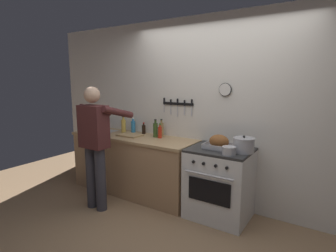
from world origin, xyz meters
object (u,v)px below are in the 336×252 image
object	(u,v)px
bottle_dish_soap	(133,126)
bottle_soy_sauce	(144,129)
bottle_cooking_oil	(124,126)
bottle_hot_sauce	(160,132)
stock_pot	(244,145)
cutting_board	(130,135)
roasting_pan	(219,143)
saucepan	(229,151)
bottle_olive_oil	(155,130)
stove	(219,183)
person_cook	(95,140)
bottle_vinegar	(161,129)

from	to	relation	value
bottle_dish_soap	bottle_soy_sauce	world-z (taller)	bottle_dish_soap
bottle_cooking_oil	bottle_hot_sauce	distance (m)	0.72
stock_pot	cutting_board	size ratio (longest dim) A/B	0.69
roasting_pan	cutting_board	bearing A→B (deg)	-179.84
stock_pot	saucepan	distance (m)	0.24
bottle_soy_sauce	bottle_hot_sauce	size ratio (longest dim) A/B	0.84
cutting_board	bottle_dish_soap	distance (m)	0.29
stock_pot	bottle_hot_sauce	xyz separation A→B (m)	(-1.27, 0.10, 0.00)
roasting_pan	bottle_soy_sauce	bearing A→B (deg)	169.92
bottle_olive_oil	bottle_hot_sauce	size ratio (longest dim) A/B	1.26
stove	bottle_hot_sauce	size ratio (longest dim) A/B	4.24
bottle_soy_sauce	stock_pot	bearing A→B (deg)	-7.44
bottle_dish_soap	bottle_cooking_oil	bearing A→B (deg)	-136.80
bottle_soy_sauce	bottle_olive_oil	world-z (taller)	bottle_olive_oil
bottle_cooking_oil	saucepan	bearing A→B (deg)	-9.55
roasting_pan	stock_pot	size ratio (longest dim) A/B	1.41
stock_pot	stove	bearing A→B (deg)	-178.83
person_cook	bottle_hot_sauce	bearing A→B (deg)	-43.30
person_cook	bottle_soy_sauce	bearing A→B (deg)	-17.16
bottle_dish_soap	bottle_vinegar	size ratio (longest dim) A/B	0.91
bottle_cooking_oil	bottle_hot_sauce	size ratio (longest dim) A/B	1.26
roasting_pan	stock_pot	world-z (taller)	stock_pot
person_cook	saucepan	world-z (taller)	person_cook
stove	roasting_pan	xyz separation A→B (m)	(-0.01, -0.02, 0.53)
saucepan	cutting_board	bearing A→B (deg)	173.81
person_cook	stock_pot	bearing A→B (deg)	-79.27
cutting_board	bottle_vinegar	bearing A→B (deg)	30.64
bottle_soy_sauce	bottle_cooking_oil	distance (m)	0.35
bottle_olive_oil	bottle_vinegar	size ratio (longest dim) A/B	1.03
bottle_dish_soap	bottle_olive_oil	xyz separation A→B (m)	(0.52, -0.10, 0.01)
roasting_pan	bottle_soy_sauce	distance (m)	1.39
bottle_olive_oil	saucepan	bearing A→B (deg)	-14.28
roasting_pan	bottle_cooking_oil	bearing A→B (deg)	175.41
person_cook	bottle_cooking_oil	bearing A→B (deg)	5.15
stove	bottle_dish_soap	bearing A→B (deg)	172.06
bottle_olive_oil	bottle_soy_sauce	bearing A→B (deg)	160.98
roasting_pan	bottle_hot_sauce	world-z (taller)	bottle_hot_sauce
bottle_dish_soap	bottle_hot_sauce	distance (m)	0.62
person_cook	bottle_olive_oil	size ratio (longest dim) A/B	6.20
roasting_pan	bottle_hot_sauce	distance (m)	0.98
bottle_olive_oil	bottle_vinegar	distance (m)	0.11
stock_pot	bottle_vinegar	xyz separation A→B (m)	(-1.33, 0.22, 0.02)
roasting_pan	bottle_vinegar	bearing A→B (deg)	166.64
bottle_vinegar	saucepan	bearing A→B (deg)	-19.19
bottle_vinegar	bottle_hot_sauce	bearing A→B (deg)	-64.90
roasting_pan	bottle_cooking_oil	size ratio (longest dim) A/B	1.31
bottle_dish_soap	bottle_vinegar	distance (m)	0.55
bottle_soy_sauce	bottle_hot_sauce	distance (m)	0.42
person_cook	bottle_cooking_oil	xyz separation A→B (m)	(-0.22, 0.79, 0.06)
bottle_olive_oil	bottle_cooking_oil	bearing A→B (deg)	-179.76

